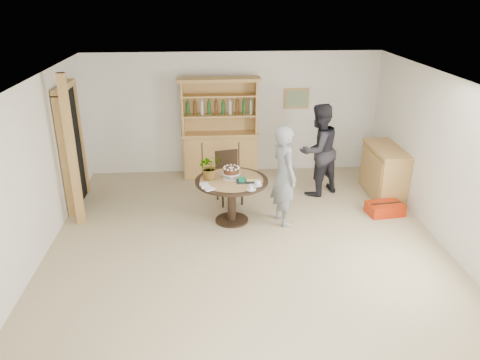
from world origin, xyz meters
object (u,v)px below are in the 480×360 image
object	(u,v)px
dining_table	(232,188)
teen_boy	(284,176)
dining_chair	(228,174)
hutch	(220,143)
sideboard	(384,171)
adult_person	(318,150)
red_suitcase	(385,209)

from	to	relation	value
dining_table	teen_boy	xyz separation A→B (m)	(0.85, -0.10, 0.24)
dining_chair	teen_boy	bearing A→B (deg)	-60.81
hutch	dining_table	xyz separation A→B (m)	(0.12, -2.14, -0.08)
sideboard	dining_table	bearing A→B (deg)	-162.94
dining_table	adult_person	bearing A→B (deg)	32.04
sideboard	adult_person	world-z (taller)	adult_person
dining_chair	teen_boy	size ratio (longest dim) A/B	0.56
red_suitcase	hutch	bearing A→B (deg)	136.09
dining_chair	adult_person	world-z (taller)	adult_person
sideboard	teen_boy	size ratio (longest dim) A/B	0.75
adult_person	red_suitcase	size ratio (longest dim) A/B	2.69
sideboard	dining_table	xyz separation A→B (m)	(-2.92, -0.90, 0.13)
sideboard	red_suitcase	xyz separation A→B (m)	(-0.24, -0.82, -0.37)
hutch	dining_chair	bearing A→B (deg)	-85.46
hutch	teen_boy	bearing A→B (deg)	-66.48
sideboard	hutch	bearing A→B (deg)	157.79
sideboard	dining_table	world-z (taller)	sideboard
dining_chair	teen_boy	distance (m)	1.31
sideboard	teen_boy	bearing A→B (deg)	-154.29
dining_chair	adult_person	size ratio (longest dim) A/B	0.54
hutch	dining_table	distance (m)	2.14
teen_boy	red_suitcase	size ratio (longest dim) A/B	2.60
sideboard	dining_chair	size ratio (longest dim) A/B	1.33
adult_person	sideboard	bearing A→B (deg)	142.71
dining_chair	red_suitcase	xyz separation A→B (m)	(2.70, -0.75, -0.43)
sideboard	dining_table	size ratio (longest dim) A/B	1.05
dining_table	red_suitcase	distance (m)	2.72
sideboard	adult_person	bearing A→B (deg)	173.05
sideboard	dining_chair	xyz separation A→B (m)	(-2.94, -0.07, 0.06)
sideboard	red_suitcase	distance (m)	0.93
dining_table	adult_person	size ratio (longest dim) A/B	0.69
sideboard	adult_person	distance (m)	1.32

